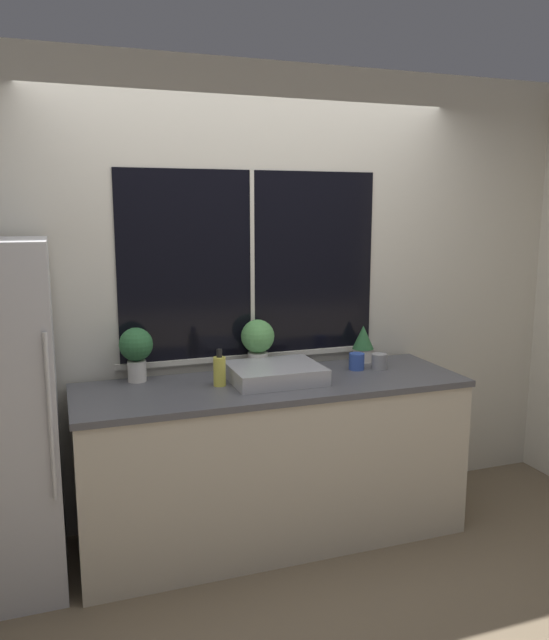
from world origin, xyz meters
TOP-DOWN VIEW (x-y plane):
  - ground_plane at (0.00, 0.00)m, footprint 14.00×14.00m
  - wall_back at (0.00, 0.74)m, footprint 8.00×0.09m
  - wall_right at (2.14, 1.50)m, footprint 0.06×7.00m
  - counter at (0.00, 0.34)m, footprint 2.17×0.70m
  - sink at (0.02, 0.36)m, footprint 0.50×0.47m
  - potted_plant_left at (-0.71, 0.60)m, footprint 0.19×0.19m
  - potted_plant_center at (0.00, 0.60)m, footprint 0.20×0.20m
  - potted_plant_right at (0.69, 0.60)m, footprint 0.13×0.13m
  - soap_bottle at (-0.29, 0.37)m, footprint 0.07×0.07m
  - mug_grey at (0.70, 0.40)m, footprint 0.09×0.09m
  - mug_blue at (0.57, 0.43)m, footprint 0.09×0.09m

SIDE VIEW (x-z plane):
  - ground_plane at x=0.00m, z-range 0.00..0.00m
  - counter at x=0.00m, z-range 0.00..0.92m
  - sink at x=0.02m, z-range 0.82..1.10m
  - mug_grey at x=0.70m, z-range 0.92..1.01m
  - mug_blue at x=0.57m, z-range 0.92..1.02m
  - soap_bottle at x=-0.29m, z-range 0.90..1.11m
  - potted_plant_right at x=0.69m, z-range 0.92..1.15m
  - potted_plant_center at x=0.00m, z-range 0.95..1.25m
  - potted_plant_left at x=-0.71m, z-range 0.95..1.26m
  - wall_right at x=2.14m, z-range 0.00..2.70m
  - wall_back at x=0.00m, z-range 0.00..2.70m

